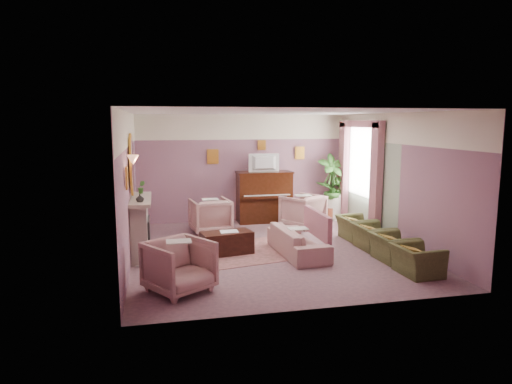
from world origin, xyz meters
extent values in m
cube|color=#7E5B63|center=(0.00, 0.00, 0.00)|extent=(5.50, 6.00, 0.01)
cube|color=white|center=(0.00, 0.00, 2.80)|extent=(5.50, 6.00, 0.01)
cube|color=slate|center=(0.00, 3.00, 1.40)|extent=(5.50, 0.02, 2.80)
cube|color=slate|center=(0.00, -3.00, 1.40)|extent=(5.50, 0.02, 2.80)
cube|color=slate|center=(-2.75, 0.00, 1.40)|extent=(0.02, 6.00, 2.80)
cube|color=slate|center=(2.75, 0.00, 1.40)|extent=(0.02, 6.00, 2.80)
cube|color=white|center=(0.00, 2.99, 2.47)|extent=(5.50, 0.01, 0.65)
cube|color=#A4B79A|center=(2.73, 1.30, 1.07)|extent=(0.01, 3.00, 2.15)
cube|color=#A09687|center=(-2.59, 0.20, 0.55)|extent=(0.30, 1.40, 1.10)
cube|color=#262525|center=(-2.49, 0.20, 0.40)|extent=(0.18, 0.72, 0.68)
cube|color=orange|center=(-2.45, 0.20, 0.22)|extent=(0.06, 0.54, 0.10)
cube|color=#A09687|center=(-2.56, 0.20, 1.12)|extent=(0.40, 1.55, 0.07)
cube|color=#A09687|center=(-2.39, 0.20, 0.01)|extent=(0.55, 1.50, 0.02)
ellipsoid|color=gold|center=(-2.70, 0.20, 1.80)|extent=(0.04, 0.72, 1.20)
ellipsoid|color=white|center=(-2.67, 0.20, 1.80)|extent=(0.01, 0.60, 1.06)
cone|color=#FFAD7A|center=(-2.62, -0.85, 1.98)|extent=(0.20, 0.20, 0.16)
cube|color=#351609|center=(0.50, 2.68, 0.65)|extent=(1.40, 0.60, 1.30)
cube|color=#351609|center=(0.50, 2.33, 0.72)|extent=(1.30, 0.12, 0.06)
cube|color=silver|center=(0.50, 2.33, 0.76)|extent=(1.20, 0.08, 0.02)
cube|color=#351609|center=(0.50, 2.68, 1.31)|extent=(1.45, 0.65, 0.04)
imported|color=#262525|center=(0.50, 2.63, 1.60)|extent=(0.80, 0.12, 0.48)
cube|color=gold|center=(-0.80, 2.96, 1.72)|extent=(0.30, 0.03, 0.38)
cube|color=gold|center=(1.55, 2.96, 1.78)|extent=(0.26, 0.03, 0.34)
cube|color=gold|center=(0.50, 2.96, 2.00)|extent=(0.22, 0.03, 0.26)
cube|color=gold|center=(-2.71, -1.20, 1.72)|extent=(0.03, 0.28, 0.36)
cube|color=silver|center=(2.70, 1.55, 1.70)|extent=(0.03, 1.40, 1.80)
cube|color=#A5616E|center=(2.62, 0.63, 1.30)|extent=(0.16, 0.34, 2.60)
cube|color=#A5616E|center=(2.62, 2.47, 1.30)|extent=(0.16, 0.34, 2.60)
cube|color=#A5616E|center=(2.62, 1.55, 2.56)|extent=(0.16, 2.20, 0.16)
imported|color=#2E6422|center=(-2.55, 0.75, 1.29)|extent=(0.16, 0.16, 0.28)
imported|color=white|center=(-2.55, -0.30, 1.23)|extent=(0.16, 0.16, 0.16)
cube|color=#905856|center=(-0.86, -0.05, 0.01)|extent=(2.79, 2.24, 0.01)
cube|color=black|center=(-0.92, -0.04, 0.23)|extent=(1.07, 0.67, 0.45)
cube|color=white|center=(-0.87, -0.04, 0.46)|extent=(0.35, 0.28, 0.01)
imported|color=tan|center=(0.46, -0.37, 0.37)|extent=(0.61, 1.83, 0.74)
cube|color=#A5616E|center=(0.86, -0.37, 0.60)|extent=(0.09, 1.39, 0.51)
imported|color=tan|center=(-1.02, 1.78, 0.45)|extent=(0.87, 0.87, 0.91)
imported|color=tan|center=(1.30, 1.86, 0.45)|extent=(0.87, 0.87, 0.91)
imported|color=tan|center=(-1.94, -1.92, 0.45)|extent=(0.87, 0.87, 0.91)
imported|color=#494E28|center=(2.09, -1.99, 0.34)|extent=(0.56, 0.80, 0.69)
imported|color=#494E28|center=(2.09, -1.17, 0.34)|extent=(0.56, 0.80, 0.69)
imported|color=#494E28|center=(2.09, -0.35, 0.34)|extent=(0.56, 0.80, 0.69)
imported|color=#494E28|center=(2.09, 0.47, 0.34)|extent=(0.56, 0.80, 0.69)
cylinder|color=silver|center=(2.39, 2.59, 0.35)|extent=(0.52, 0.52, 0.70)
imported|color=#2E6422|center=(2.39, 2.59, 0.87)|extent=(0.30, 0.30, 0.34)
imported|color=#2E6422|center=(2.51, 2.49, 0.84)|extent=(0.16, 0.16, 0.28)
cylinder|color=#A14C2D|center=(2.31, 2.52, 0.17)|extent=(0.34, 0.34, 0.34)
imported|color=#2E6422|center=(2.31, 2.52, 1.06)|extent=(0.76, 0.76, 1.44)
camera|label=1|loc=(-2.24, -8.78, 2.62)|focal=32.00mm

